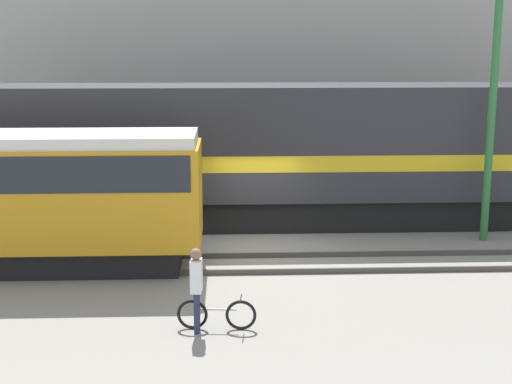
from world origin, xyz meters
TOP-DOWN VIEW (x-y plane):
  - ground_plane at (0.00, 0.00)m, footprint 120.00×120.00m
  - track_near at (0.00, -1.52)m, footprint 60.00×1.51m
  - track_far at (0.00, 2.94)m, footprint 60.00×1.51m
  - building_backdrop at (0.00, 12.32)m, footprint 42.20×6.00m
  - freight_locomotive at (1.39, 2.94)m, footprint 21.44×3.04m
  - streetcar at (-6.19, -1.52)m, footprint 9.25×2.54m
  - bicycle at (-1.12, -5.78)m, footprint 1.65×0.44m
  - person at (-1.52, -5.89)m, footprint 0.25×0.38m
  - utility_pole_center at (6.81, 0.71)m, footprint 0.22×0.22m

SIDE VIEW (x-z plane):
  - ground_plane at x=0.00m, z-range 0.00..0.00m
  - track_near at x=0.00m, z-range 0.00..0.14m
  - track_far at x=0.00m, z-range 0.00..0.14m
  - bicycle at x=-1.12m, z-range -0.03..0.68m
  - person at x=-1.52m, z-range 0.20..1.98m
  - streetcar at x=-6.19m, z-range 0.26..3.84m
  - freight_locomotive at x=1.39m, z-range -0.18..4.93m
  - utility_pole_center at x=6.81m, z-range 0.00..9.46m
  - building_backdrop at x=0.00m, z-range 0.00..11.92m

